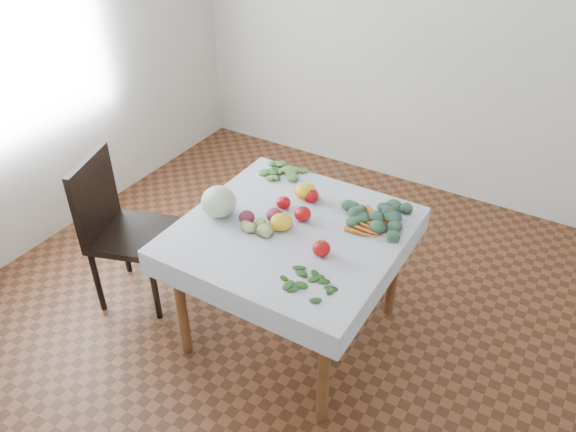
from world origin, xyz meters
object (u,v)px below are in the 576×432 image
Objects in this scene: heirloom_back at (306,191)px; carrot_bunch at (373,225)px; table at (292,244)px; chair at (116,222)px; cabbage at (219,202)px.

heirloom_back reaches higher than carrot_bunch.
chair reaches higher than table.
table is at bearing -147.75° from carrot_bunch.
heirloom_back is 0.46× the size of carrot_bunch.
carrot_bunch is at bearing -8.48° from heirloom_back.
carrot_bunch reaches higher than table.
chair is 3.55× the size of carrot_bunch.
heirloom_back is 0.45m from carrot_bunch.
cabbage is at bearing -129.15° from heirloom_back.
carrot_bunch is (1.43, 0.47, 0.22)m from chair.
table is at bearing -74.19° from heirloom_back.
cabbage is 0.50m from heirloom_back.
table is 7.96× the size of heirloom_back.
carrot_bunch is (0.44, -0.07, -0.03)m from heirloom_back.
chair is at bearing -161.79° from carrot_bunch.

